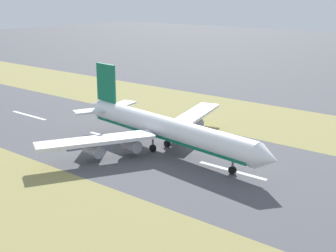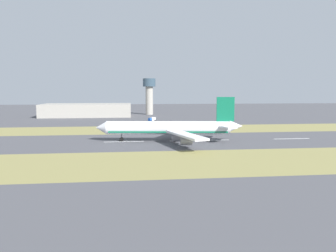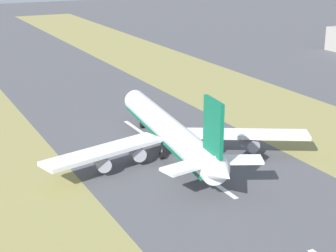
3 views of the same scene
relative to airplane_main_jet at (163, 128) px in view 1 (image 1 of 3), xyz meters
name	(u,v)px [view 1 (image 1 of 3)]	position (x,y,z in m)	size (l,w,h in m)	color
ground_plane	(155,150)	(1.05, -1.93, -6.02)	(800.00, 800.00, 0.00)	#4C4C51
grass_median_west	(242,116)	(-43.95, -1.93, -6.02)	(40.00, 600.00, 0.01)	olive
grass_median_east	(2,208)	(46.05, -1.93, -6.02)	(40.00, 600.00, 0.01)	olive
centreline_dash_near	(29,115)	(1.05, -58.11, -6.01)	(1.20, 18.00, 0.01)	silver
centreline_dash_mid	(112,138)	(1.05, -18.11, -6.01)	(1.20, 18.00, 0.01)	silver
centreline_dash_far	(232,170)	(1.05, 21.89, -6.01)	(1.20, 18.00, 0.01)	silver
airplane_main_jet	(163,128)	(0.00, 0.00, 0.00)	(63.67, 67.17, 20.20)	white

